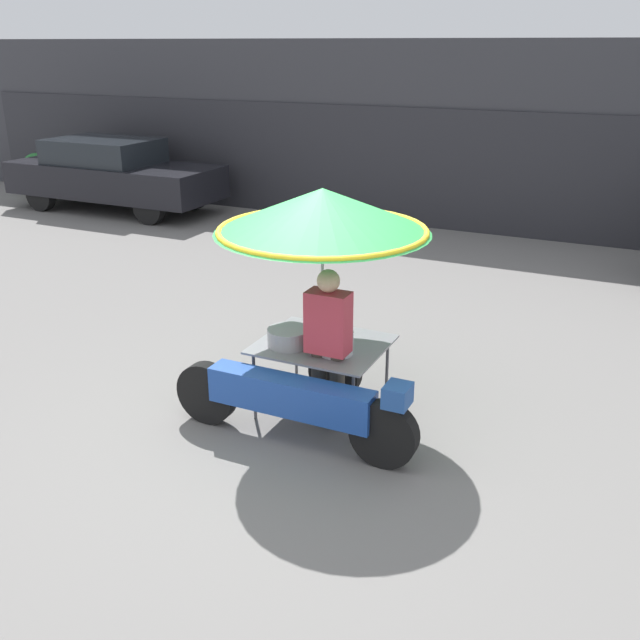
{
  "coord_description": "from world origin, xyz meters",
  "views": [
    {
      "loc": [
        2.71,
        -4.99,
        3.3
      ],
      "look_at": [
        0.13,
        0.47,
        0.95
      ],
      "focal_mm": 40.0,
      "sensor_mm": 36.0,
      "label": 1
    }
  ],
  "objects": [
    {
      "name": "ground_plane",
      "position": [
        0.0,
        0.0,
        0.0
      ],
      "size": [
        36.0,
        36.0,
        0.0
      ],
      "primitive_type": "plane",
      "color": "slate"
    },
    {
      "name": "shopfront_building",
      "position": [
        0.0,
        8.98,
        1.68
      ],
      "size": [
        28.0,
        2.06,
        3.38
      ],
      "color": "#38383D",
      "rests_on": "ground"
    },
    {
      "name": "vendor_motorcycle_cart",
      "position": [
        0.14,
        0.45,
        1.67
      ],
      "size": [
        2.32,
        1.91,
        2.14
      ],
      "color": "black",
      "rests_on": "ground"
    },
    {
      "name": "vendor_person",
      "position": [
        0.31,
        0.27,
        0.83
      ],
      "size": [
        0.38,
        0.22,
        1.5
      ],
      "color": "#4C473D",
      "rests_on": "ground"
    },
    {
      "name": "parked_car",
      "position": [
        -7.55,
        6.63,
        0.76
      ],
      "size": [
        4.53,
        1.7,
        1.46
      ],
      "color": "black",
      "rests_on": "ground"
    },
    {
      "name": "potted_plant",
      "position": [
        -10.15,
        7.1,
        0.55
      ],
      "size": [
        0.74,
        0.74,
        0.97
      ],
      "color": "brown",
      "rests_on": "ground"
    }
  ]
}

